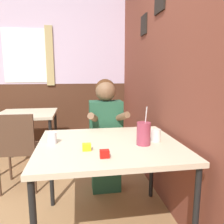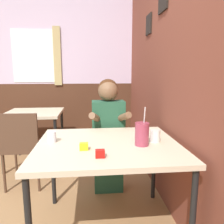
{
  "view_description": "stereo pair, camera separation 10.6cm",
  "coord_description": "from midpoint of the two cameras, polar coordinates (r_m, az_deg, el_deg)",
  "views": [
    {
      "loc": [
        0.3,
        -1.33,
        1.28
      ],
      "look_at": [
        0.59,
        0.45,
        0.96
      ],
      "focal_mm": 35.0,
      "sensor_mm": 36.0,
      "label": 1
    },
    {
      "loc": [
        0.41,
        -1.35,
        1.28
      ],
      "look_at": [
        0.59,
        0.45,
        0.96
      ],
      "focal_mm": 35.0,
      "sensor_mm": 36.0,
      "label": 2
    }
  ],
  "objects": [
    {
      "name": "condiment_ketchup",
      "position": [
        1.41,
        -4.15,
        -10.88
      ],
      "size": [
        0.06,
        0.04,
        0.05
      ],
      "color": "#B7140F",
      "rests_on": "main_table"
    },
    {
      "name": "brick_wall_right",
      "position": [
        2.68,
        8.46,
        11.61
      ],
      "size": [
        0.08,
        4.43,
        2.7
      ],
      "color": "brown",
      "rests_on": "ground_plane"
    },
    {
      "name": "chair_near_window",
      "position": [
        2.59,
        -24.49,
        -7.96
      ],
      "size": [
        0.41,
        0.41,
        0.87
      ],
      "rotation": [
        0.0,
        0.0,
        -0.02
      ],
      "color": "#4C3323",
      "rests_on": "ground_plane"
    },
    {
      "name": "back_wall",
      "position": [
        3.82,
        -15.01,
        11.01
      ],
      "size": [
        5.25,
        0.09,
        2.7
      ],
      "color": "silver",
      "rests_on": "ground_plane"
    },
    {
      "name": "glass_near_pitcher",
      "position": [
        1.75,
        -17.06,
        -6.51
      ],
      "size": [
        0.07,
        0.07,
        0.09
      ],
      "color": "silver",
      "rests_on": "main_table"
    },
    {
      "name": "background_table",
      "position": [
        3.22,
        -22.1,
        -1.69
      ],
      "size": [
        0.75,
        0.74,
        0.75
      ],
      "color": "beige",
      "rests_on": "ground_plane"
    },
    {
      "name": "glass_center",
      "position": [
        1.75,
        9.66,
        -5.99
      ],
      "size": [
        0.08,
        0.08,
        0.1
      ],
      "color": "silver",
      "rests_on": "main_table"
    },
    {
      "name": "condiment_mustard",
      "position": [
        1.55,
        -8.62,
        -9.05
      ],
      "size": [
        0.06,
        0.04,
        0.05
      ],
      "color": "yellow",
      "rests_on": "main_table"
    },
    {
      "name": "cocktail_pitcher",
      "position": [
        1.64,
        6.42,
        -5.62
      ],
      "size": [
        0.1,
        0.1,
        0.29
      ],
      "color": "#99384C",
      "rests_on": "main_table"
    },
    {
      "name": "person_seated",
      "position": [
        2.34,
        -2.93,
        -5.48
      ],
      "size": [
        0.42,
        0.41,
        1.22
      ],
      "color": "#235138",
      "rests_on": "ground_plane"
    },
    {
      "name": "main_table",
      "position": [
        1.71,
        -2.47,
        -10.02
      ],
      "size": [
        1.08,
        0.93,
        0.75
      ],
      "color": "beige",
      "rests_on": "ground_plane"
    }
  ]
}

